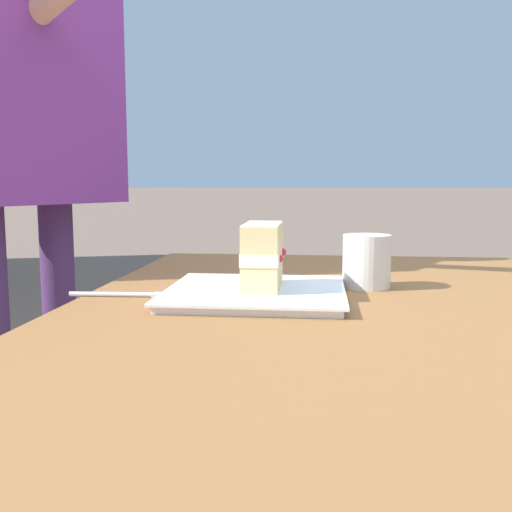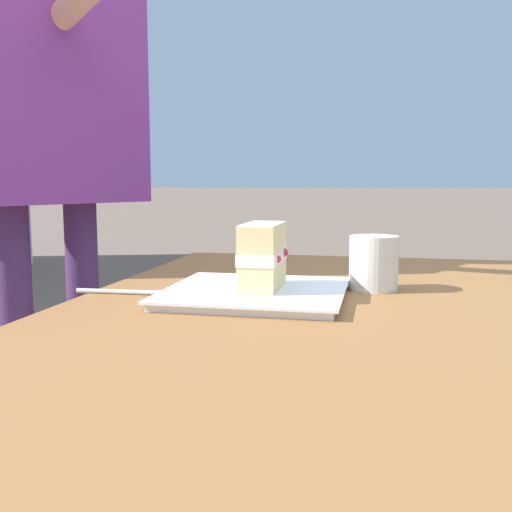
% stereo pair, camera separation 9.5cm
% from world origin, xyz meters
% --- Properties ---
extents(patio_table, '(1.37, 0.86, 0.70)m').
position_xyz_m(patio_table, '(0.00, 0.00, 0.60)').
color(patio_table, brown).
rests_on(patio_table, ground).
extents(dessert_plate, '(0.29, 0.29, 0.02)m').
position_xyz_m(dessert_plate, '(0.11, 0.14, 0.70)').
color(dessert_plate, white).
rests_on(dessert_plate, patio_table).
extents(cake_slice, '(0.13, 0.07, 0.11)m').
position_xyz_m(cake_slice, '(0.12, 0.13, 0.77)').
color(cake_slice, '#EAD18C').
rests_on(cake_slice, dessert_plate).
extents(dessert_fork, '(0.03, 0.17, 0.01)m').
position_xyz_m(dessert_fork, '(0.10, 0.35, 0.70)').
color(dessert_fork, silver).
rests_on(dessert_fork, patio_table).
extents(coffee_cup, '(0.09, 0.09, 0.09)m').
position_xyz_m(coffee_cup, '(0.23, -0.05, 0.75)').
color(coffee_cup, silver).
rests_on(coffee_cup, patio_table).
extents(diner_person, '(0.49, 0.63, 1.66)m').
position_xyz_m(diner_person, '(0.39, 0.68, 1.11)').
color(diner_person, '#452855').
rests_on(diner_person, ground).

